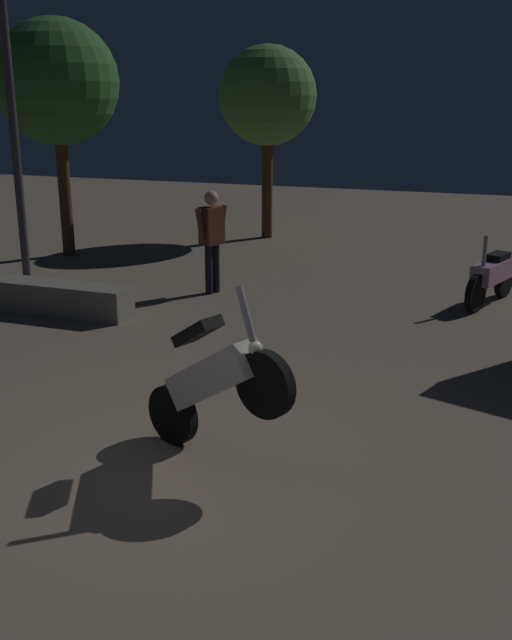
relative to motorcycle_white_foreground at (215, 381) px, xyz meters
The scene contains 8 objects.
ground_plane 0.85m from the motorcycle_white_foreground, 125.35° to the right, with size 40.00×40.00×0.00m, color #756656.
motorcycle_white_foreground is the anchor object (origin of this frame).
motorcycle_pink_parked_left 6.41m from the motorcycle_white_foreground, 72.39° to the left, with size 0.63×1.60×1.11m.
person_rider_beside 5.76m from the motorcycle_white_foreground, 113.54° to the left, with size 0.36×0.64×1.64m.
streetlamp_near 7.90m from the motorcycle_white_foreground, 138.66° to the left, with size 0.36×0.36×4.95m.
tree_left_bg 10.92m from the motorcycle_white_foreground, 106.85° to the left, with size 2.10×2.10×4.11m.
tree_center_bg 9.71m from the motorcycle_white_foreground, 131.27° to the left, with size 2.33×2.33×4.47m.
planter_wall_low 5.42m from the motorcycle_white_foreground, 140.34° to the left, with size 2.64×0.50×0.45m.
Camera 1 is at (2.55, -5.00, 3.05)m, focal length 41.48 mm.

